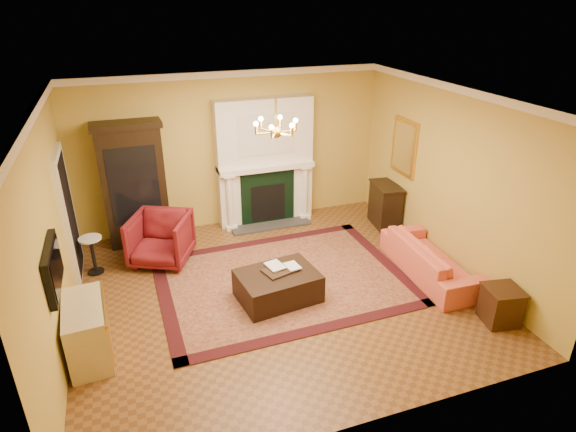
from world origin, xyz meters
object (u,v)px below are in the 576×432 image
pedestal_table (93,253)px  console_table (385,206)px  end_table (501,306)px  coral_sofa (432,253)px  leather_ottoman (278,286)px  wingback_armchair (160,237)px  china_cabinet (134,187)px  commode (87,331)px

pedestal_table → console_table: 5.48m
end_table → console_table: 3.35m
coral_sofa → console_table: size_ratio=2.46×
leather_ottoman → coral_sofa: bearing=-10.9°
console_table → wingback_armchair: bearing=-171.6°
end_table → leather_ottoman: 3.20m
china_cabinet → commode: china_cabinet is taller
wingback_armchair → coral_sofa: 4.55m
pedestal_table → leather_ottoman: size_ratio=0.56×
wingback_armchair → console_table: (4.38, 0.03, -0.07)m
console_table → coral_sofa: bearing=-89.3°
china_cabinet → end_table: size_ratio=4.19×
pedestal_table → console_table: (5.48, 0.03, 0.03)m
commode → coral_sofa: coral_sofa is taller
end_table → console_table: console_table is taller
commode → leather_ottoman: 2.70m
commode → leather_ottoman: size_ratio=0.88×
commode → leather_ottoman: bearing=5.2°
commode → coral_sofa: size_ratio=0.50×
wingback_armchair → leather_ottoman: bearing=-22.8°
console_table → leather_ottoman: bearing=-140.0°
commode → china_cabinet: bearing=71.5°
china_cabinet → wingback_armchair: (0.30, -0.95, -0.61)m
wingback_armchair → coral_sofa: bearing=1.0°
commode → end_table: size_ratio=1.98×
console_table → leather_ottoman: console_table is taller
wingback_armchair → leather_ottoman: (1.54, -1.74, -0.25)m
china_cabinet → coral_sofa: (4.42, -2.86, -0.69)m
wingback_armchair → leather_ottoman: 2.34m
end_table → console_table: (0.06, 3.35, 0.16)m
commode → wingback_armchair: bearing=58.8°
pedestal_table → commode: size_ratio=0.64×
pedestal_table → console_table: size_ratio=0.79×
commode → end_table: commode is taller
coral_sofa → china_cabinet: bearing=59.6°
china_cabinet → console_table: china_cabinet is taller
wingback_armchair → coral_sofa: (4.13, -1.92, -0.08)m
pedestal_table → end_table: pedestal_table is taller
console_table → leather_ottoman: (-2.84, -1.77, -0.18)m
china_cabinet → leather_ottoman: bearing=-57.8°
wingback_armchair → coral_sofa: wingback_armchair is taller
leather_ottoman → china_cabinet: bearing=117.2°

